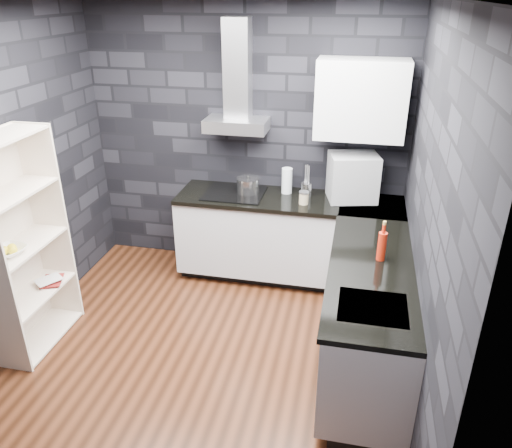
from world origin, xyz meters
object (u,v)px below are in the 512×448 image
(pot, at_px, (248,186))
(fruit_bowl, at_px, (9,251))
(appliance_garage, at_px, (353,177))
(red_bottle, at_px, (382,246))
(glass_vase, at_px, (287,181))
(utensil_crock, at_px, (306,190))
(storage_jar, at_px, (304,198))
(bookshelf, at_px, (22,247))

(pot, distance_m, fruit_bowl, 2.21)
(appliance_garage, xyz_separation_m, red_bottle, (0.27, -1.16, -0.11))
(glass_vase, bearing_deg, appliance_garage, -3.03)
(glass_vase, xyz_separation_m, utensil_crock, (0.20, -0.04, -0.06))
(glass_vase, bearing_deg, storage_jar, -50.80)
(pot, xyz_separation_m, fruit_bowl, (-1.50, -1.63, -0.04))
(bookshelf, bearing_deg, fruit_bowl, -76.24)
(utensil_crock, height_order, appliance_garage, appliance_garage)
(pot, height_order, storage_jar, pot)
(red_bottle, xyz_separation_m, fruit_bowl, (-2.77, -0.52, -0.07))
(pot, distance_m, glass_vase, 0.39)
(glass_vase, height_order, bookshelf, bookshelf)
(glass_vase, xyz_separation_m, bookshelf, (-1.87, -1.57, -0.13))
(utensil_crock, bearing_deg, red_bottle, -58.57)
(pot, height_order, red_bottle, red_bottle)
(glass_vase, height_order, red_bottle, glass_vase)
(glass_vase, distance_m, bookshelf, 2.45)
(utensil_crock, distance_m, fruit_bowl, 2.66)
(fruit_bowl, bearing_deg, utensil_crock, 38.88)
(bookshelf, bearing_deg, utensil_crock, 50.18)
(appliance_garage, xyz_separation_m, bookshelf, (-2.51, -1.54, -0.22))
(storage_jar, bearing_deg, red_bottle, -53.44)
(glass_vase, relative_size, red_bottle, 1.14)
(utensil_crock, relative_size, fruit_bowl, 0.56)
(pot, relative_size, bookshelf, 0.12)
(appliance_garage, relative_size, red_bottle, 1.99)
(appliance_garage, height_order, fruit_bowl, appliance_garage)
(bookshelf, bearing_deg, glass_vase, 53.79)
(glass_vase, height_order, fruit_bowl, glass_vase)
(red_bottle, bearing_deg, glass_vase, 127.12)
(red_bottle, xyz_separation_m, bookshelf, (-2.77, -0.38, -0.11))
(pot, distance_m, appliance_garage, 1.02)
(utensil_crock, distance_m, appliance_garage, 0.46)
(storage_jar, distance_m, bookshelf, 2.46)
(storage_jar, height_order, bookshelf, bookshelf)
(appliance_garage, bearing_deg, bookshelf, -162.43)
(red_bottle, height_order, bookshelf, bookshelf)
(glass_vase, height_order, storage_jar, glass_vase)
(glass_vase, xyz_separation_m, storage_jar, (0.20, -0.25, -0.07))
(pot, relative_size, red_bottle, 0.99)
(utensil_crock, distance_m, bookshelf, 2.58)
(storage_jar, xyz_separation_m, bookshelf, (-2.07, -1.33, -0.05))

